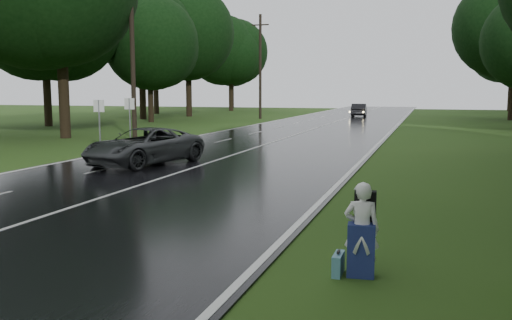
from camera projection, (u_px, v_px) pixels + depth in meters
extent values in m
plane|color=#284715|center=(13.00, 228.00, 11.56)|extent=(160.00, 160.00, 0.00)
cube|color=black|center=(273.00, 142.00, 30.41)|extent=(12.00, 140.00, 0.04)
cube|color=silver|center=(273.00, 142.00, 30.41)|extent=(0.12, 140.00, 0.01)
imported|color=#434648|center=(144.00, 146.00, 21.25)|extent=(3.65, 5.60, 1.43)
imported|color=black|center=(359.00, 110.00, 59.54)|extent=(1.83, 4.48, 1.45)
imported|color=silver|center=(362.00, 230.00, 8.48)|extent=(0.59, 0.42, 1.53)
cube|color=navy|center=(361.00, 250.00, 8.52)|extent=(0.45, 0.33, 0.86)
cube|color=black|center=(365.00, 206.00, 8.64)|extent=(0.36, 0.22, 0.49)
cube|color=teal|center=(338.00, 264.00, 8.64)|extent=(0.14, 0.49, 0.35)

